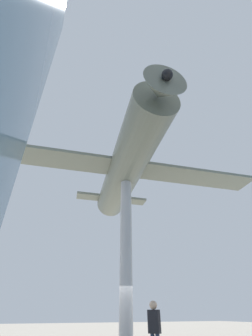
# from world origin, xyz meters

# --- Properties ---
(support_pylon_central) EXTENTS (0.61, 0.61, 7.93)m
(support_pylon_central) POSITION_xyz_m (0.00, 0.00, 3.97)
(support_pylon_central) COLOR #B7B7BC
(support_pylon_central) RESTS_ON ground_plane
(suspended_airplane) EXTENTS (17.22, 12.48, 3.37)m
(suspended_airplane) POSITION_xyz_m (0.03, 0.19, 9.00)
(suspended_airplane) COLOR slate
(suspended_airplane) RESTS_ON support_pylon_central
(visitor_person) EXTENTS (0.42, 0.45, 1.85)m
(visitor_person) POSITION_xyz_m (-0.08, 2.40, 1.08)
(visitor_person) COLOR #2D3D56
(visitor_person) RESTS_ON ground_plane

